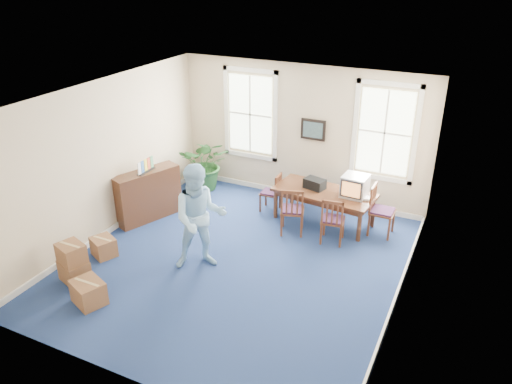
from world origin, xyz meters
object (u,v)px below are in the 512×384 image
at_px(crt_tv, 355,186).
at_px(credenza, 148,194).
at_px(conference_table, 323,206).
at_px(cardboard_boxes, 85,262).
at_px(chair_near_left, 292,209).
at_px(potted_plant, 206,164).
at_px(man, 200,218).

height_order(crt_tv, credenza, crt_tv).
bearing_deg(conference_table, cardboard_boxes, -122.11).
distance_m(chair_near_left, potted_plant, 2.98).
distance_m(crt_tv, chair_near_left, 1.40).
bearing_deg(chair_near_left, man, 42.88).
height_order(chair_near_left, cardboard_boxes, chair_near_left).
bearing_deg(credenza, conference_table, 44.58).
relative_size(conference_table, potted_plant, 1.60).
bearing_deg(potted_plant, crt_tv, -5.23).
distance_m(credenza, cardboard_boxes, 2.48).
height_order(potted_plant, cardboard_boxes, potted_plant).
distance_m(conference_table, cardboard_boxes, 5.03).
distance_m(man, credenza, 2.37).
distance_m(crt_tv, potted_plant, 3.86).
height_order(crt_tv, potted_plant, potted_plant).
bearing_deg(crt_tv, man, -125.14).
relative_size(crt_tv, credenza, 0.37).
bearing_deg(credenza, man, -7.42).
bearing_deg(credenza, potted_plant, 101.10).
height_order(conference_table, crt_tv, crt_tv).
bearing_deg(conference_table, potted_plant, 179.12).
height_order(crt_tv, cardboard_boxes, crt_tv).
xyz_separation_m(conference_table, crt_tv, (0.64, 0.05, 0.60)).
bearing_deg(conference_table, credenza, -150.70).
bearing_deg(conference_table, man, -113.54).
relative_size(conference_table, crt_tv, 3.91).
relative_size(chair_near_left, man, 0.52).
distance_m(man, potted_plant, 3.49).
height_order(chair_near_left, man, man).
height_order(credenza, cardboard_boxes, credenza).
bearing_deg(cardboard_boxes, chair_near_left, 50.13).
distance_m(credenza, potted_plant, 1.94).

